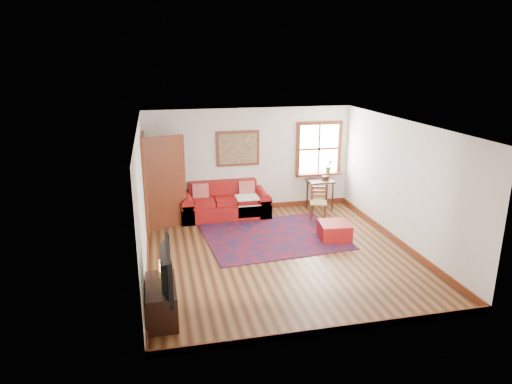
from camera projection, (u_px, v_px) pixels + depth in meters
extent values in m
plane|color=#3C2010|center=(279.00, 253.00, 8.83)|extent=(5.50, 5.50, 0.00)
cube|color=silver|center=(250.00, 160.00, 11.04)|extent=(5.00, 0.04, 2.50)
cube|color=silver|center=(337.00, 251.00, 5.90)|extent=(5.00, 0.04, 2.50)
cube|color=silver|center=(142.00, 201.00, 7.95)|extent=(0.04, 5.50, 2.50)
cube|color=silver|center=(402.00, 184.00, 8.99)|extent=(0.04, 5.50, 2.50)
cube|color=white|center=(281.00, 124.00, 8.11)|extent=(5.00, 5.50, 0.04)
cube|color=maroon|center=(250.00, 207.00, 11.37)|extent=(5.00, 0.03, 0.12)
cube|color=maroon|center=(148.00, 263.00, 8.29)|extent=(0.03, 5.50, 0.12)
cube|color=maroon|center=(396.00, 240.00, 9.33)|extent=(0.03, 5.50, 0.12)
cube|color=white|center=(319.00, 149.00, 11.33)|extent=(1.00, 0.02, 1.20)
cube|color=maroon|center=(320.00, 123.00, 11.14)|extent=(1.18, 0.06, 0.09)
cube|color=maroon|center=(318.00, 174.00, 11.51)|extent=(1.18, 0.06, 0.09)
cube|color=maroon|center=(298.00, 150.00, 11.21)|extent=(0.09, 0.06, 1.20)
cube|color=maroon|center=(339.00, 148.00, 11.43)|extent=(0.09, 0.06, 1.20)
cube|color=maroon|center=(319.00, 149.00, 11.32)|extent=(1.00, 0.04, 0.05)
cube|color=maroon|center=(319.00, 174.00, 11.43)|extent=(1.15, 0.20, 0.04)
imported|color=#356925|center=(329.00, 166.00, 11.41)|extent=(0.18, 0.15, 0.33)
cube|color=black|center=(145.00, 188.00, 9.51)|extent=(0.02, 0.90, 2.05)
cube|color=maroon|center=(146.00, 195.00, 9.05)|extent=(0.06, 0.09, 2.05)
cube|color=maroon|center=(146.00, 182.00, 9.98)|extent=(0.06, 0.09, 2.05)
cube|color=maroon|center=(142.00, 137.00, 9.21)|extent=(0.06, 1.08, 0.09)
cube|color=maroon|center=(166.00, 183.00, 9.88)|extent=(0.86, 0.35, 2.05)
cube|color=silver|center=(166.00, 178.00, 9.85)|extent=(0.56, 0.22, 1.33)
cube|color=maroon|center=(238.00, 148.00, 10.87)|extent=(1.05, 0.04, 0.85)
cube|color=tan|center=(238.00, 149.00, 10.84)|extent=(0.92, 0.03, 0.72)
cube|color=#600D17|center=(274.00, 237.00, 9.62)|extent=(2.99, 2.48, 0.02)
cube|color=maroon|center=(225.00, 210.00, 10.77)|extent=(2.08, 0.86, 0.36)
cube|color=maroon|center=(223.00, 190.00, 10.95)|extent=(1.62, 0.23, 0.45)
cube|color=maroon|center=(187.00, 211.00, 10.57)|extent=(0.29, 0.86, 0.45)
cube|color=maroon|center=(262.00, 205.00, 10.95)|extent=(0.29, 0.86, 0.45)
cube|color=orange|center=(201.00, 192.00, 10.68)|extent=(0.38, 0.19, 0.39)
cube|color=orange|center=(247.00, 189.00, 10.92)|extent=(0.38, 0.19, 0.39)
cube|color=silver|center=(247.00, 197.00, 10.63)|extent=(0.53, 0.47, 0.04)
cube|color=maroon|center=(335.00, 231.00, 9.48)|extent=(0.69, 0.69, 0.35)
cube|color=black|center=(320.00, 181.00, 11.18)|extent=(0.62, 0.46, 0.04)
cylinder|color=black|center=(312.00, 198.00, 11.05)|extent=(0.04, 0.04, 0.70)
cylinder|color=black|center=(332.00, 197.00, 11.16)|extent=(0.04, 0.04, 0.70)
cylinder|color=black|center=(307.00, 194.00, 11.41)|extent=(0.04, 0.04, 0.70)
cylinder|color=black|center=(327.00, 193.00, 11.52)|extent=(0.04, 0.04, 0.70)
cube|color=tan|center=(318.00, 203.00, 10.55)|extent=(0.48, 0.47, 0.04)
cylinder|color=maroon|center=(311.00, 213.00, 10.48)|extent=(0.04, 0.04, 0.39)
cylinder|color=maroon|center=(325.00, 214.00, 10.45)|extent=(0.04, 0.04, 0.39)
cylinder|color=maroon|center=(311.00, 200.00, 10.71)|extent=(0.04, 0.04, 0.82)
cylinder|color=maroon|center=(325.00, 201.00, 10.67)|extent=(0.04, 0.04, 0.82)
cube|color=maroon|center=(319.00, 191.00, 10.63)|extent=(0.31, 0.14, 0.25)
cube|color=black|center=(161.00, 301.00, 6.60)|extent=(0.43, 0.96, 0.53)
imported|color=black|center=(161.00, 269.00, 6.28)|extent=(0.15, 1.13, 0.65)
cylinder|color=silver|center=(163.00, 266.00, 6.92)|extent=(0.12, 0.12, 0.18)
cylinder|color=#FFA53F|center=(163.00, 267.00, 6.92)|extent=(0.07, 0.07, 0.12)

